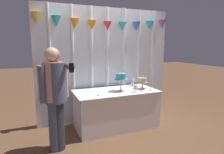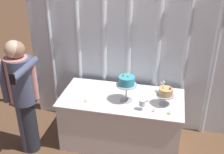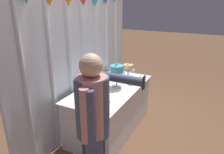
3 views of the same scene
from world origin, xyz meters
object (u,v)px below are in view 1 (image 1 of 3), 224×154
Objects in this scene: tealight_far_right at (150,90)px; guest_girl_blue_dress at (55,95)px; flower_vase at (133,83)px; tealight_near_right at (142,91)px; cake_display_nearright at (142,81)px; cake_display_nearleft at (121,77)px; tealight_near_left at (133,89)px; guest_man_dark_suit at (54,94)px; wine_glass at (135,87)px; tealight_far_left at (98,95)px; cake_table at (116,109)px.

tealight_far_right is 0.03× the size of guest_girl_blue_dress.
flower_vase is 0.51m from tealight_near_right.
guest_girl_blue_dress reaches higher than cake_display_nearright.
tealight_near_left is (0.28, 0.03, -0.27)m from cake_display_nearleft.
guest_man_dark_suit reaches higher than tealight_near_right.
wine_glass is 2.97× the size of tealight_far_left.
cake_table is 0.64m from tealight_near_right.
tealight_near_right reaches higher than tealight_far_right.
guest_girl_blue_dress is (-1.27, -0.36, -0.14)m from cake_display_nearleft.
guest_girl_blue_dress reaches higher than cake_display_nearleft.
cake_display_nearright is at bearing 34.37° from wine_glass.
tealight_far_left is 0.90m from tealight_near_right.
guest_girl_blue_dress is (-1.20, -0.43, 0.51)m from cake_table.
guest_girl_blue_dress is (0.02, 0.01, -0.02)m from guest_man_dark_suit.
guest_man_dark_suit is at bearing -167.91° from cake_display_nearright.
flower_vase is at bearing 26.12° from cake_table.
tealight_far_right is at bearing -75.85° from flower_vase.
cake_display_nearleft is 0.50m from tealight_near_right.
tealight_near_left is at bearing -6.73° from cake_table.
wine_glass is 0.35m from tealight_far_right.
flower_vase is 0.11× the size of guest_girl_blue_dress.
cake_table is at bearing 141.46° from wine_glass.
cake_display_nearright reaches higher than tealight_near_left.
cake_display_nearright is 0.17× the size of guest_girl_blue_dress.
flower_vase is 0.11× the size of guest_man_dark_suit.
cake_table is at bearing 158.32° from tealight_far_right.
tealight_near_left is at bearing 75.46° from wine_glass.
tealight_far_left and tealight_near_left have the same top height.
tealight_near_right is at bearing -25.43° from cake_display_nearleft.
guest_girl_blue_dress is at bearing -167.99° from cake_display_nearright.
guest_girl_blue_dress reaches higher than tealight_far_left.
tealight_far_right is (0.19, -0.00, -0.00)m from tealight_near_right.
cake_display_nearright is at bearing 108.87° from tealight_far_right.
cake_table is 34.67× the size of tealight_far_right.
cake_display_nearleft reaches higher than tealight_near_right.
tealight_near_right is 1.67m from guest_girl_blue_dress.
guest_man_dark_suit is (-1.86, -0.18, 0.14)m from tealight_far_right.
wine_glass is at bearing -145.63° from cake_display_nearright.
guest_girl_blue_dress reaches higher than flower_vase.
cake_table is at bearing 25.01° from tealight_far_left.
guest_man_dark_suit is at bearing -173.64° from tealight_near_right.
tealight_far_left is 0.03× the size of guest_man_dark_suit.
cake_display_nearright is at bearing 12.01° from guest_girl_blue_dress.
flower_vase is at bearing 104.15° from tealight_far_right.
cake_display_nearright is 0.32m from flower_vase.
tealight_near_left is at bearing 143.60° from tealight_far_right.
wine_glass is at bearing 175.28° from tealight_near_right.
tealight_far_right is at bearing -17.91° from cake_display_nearleft.
tealight_far_left is (-0.74, 0.03, -0.09)m from wine_glass.
tealight_far_left is at bearing 177.52° from tealight_far_right.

